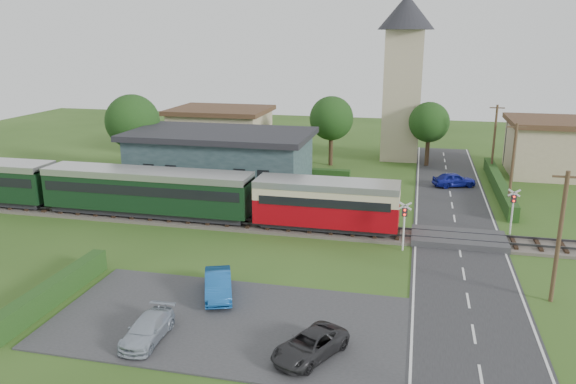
% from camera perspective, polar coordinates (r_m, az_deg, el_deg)
% --- Properties ---
extents(ground, '(120.00, 120.00, 0.00)m').
position_cam_1_polar(ground, '(38.22, 1.92, -4.91)').
color(ground, '#2D4C19').
extents(railway_track, '(76.00, 3.20, 0.49)m').
position_cam_1_polar(railway_track, '(40.03, 2.48, -3.78)').
color(railway_track, '#4C443D').
rests_on(railway_track, ground).
extents(road, '(6.00, 70.00, 0.05)m').
position_cam_1_polar(road, '(37.71, 17.07, -5.87)').
color(road, '#28282B').
rests_on(road, ground).
extents(car_park, '(17.00, 9.00, 0.08)m').
position_cam_1_polar(car_park, '(27.99, -6.13, -12.98)').
color(car_park, '#333335').
rests_on(car_park, ground).
extents(crossing_deck, '(6.20, 3.40, 0.45)m').
position_cam_1_polar(crossing_deck, '(39.51, 16.92, -4.56)').
color(crossing_deck, '#333335').
rests_on(crossing_deck, ground).
extents(platform, '(30.00, 3.00, 0.45)m').
position_cam_1_polar(platform, '(45.66, -9.18, -1.35)').
color(platform, gray).
rests_on(platform, ground).
extents(equipment_hut, '(2.30, 2.30, 2.55)m').
position_cam_1_polar(equipment_hut, '(48.80, -18.00, 1.03)').
color(equipment_hut, '#BFAE8D').
rests_on(equipment_hut, platform).
extents(station_building, '(16.00, 9.00, 5.30)m').
position_cam_1_polar(station_building, '(50.27, -6.83, 3.21)').
color(station_building, '#273C3E').
rests_on(station_building, ground).
extents(train, '(43.20, 2.90, 3.40)m').
position_cam_1_polar(train, '(44.93, -17.69, 0.40)').
color(train, '#232328').
rests_on(train, ground).
extents(church_tower, '(6.00, 6.00, 17.60)m').
position_cam_1_polar(church_tower, '(63.23, 11.68, 12.43)').
color(church_tower, '#BFAE8D').
rests_on(church_tower, ground).
extents(house_west, '(10.80, 8.80, 5.50)m').
position_cam_1_polar(house_west, '(64.86, -6.82, 6.10)').
color(house_west, tan).
rests_on(house_west, ground).
extents(house_east, '(8.80, 8.80, 5.50)m').
position_cam_1_polar(house_east, '(61.48, 25.30, 4.19)').
color(house_east, tan).
rests_on(house_east, ground).
extents(hedge_carpark, '(0.80, 9.00, 1.20)m').
position_cam_1_polar(hedge_carpark, '(31.91, -22.73, -9.32)').
color(hedge_carpark, '#193814').
rests_on(hedge_carpark, ground).
extents(hedge_roadside, '(0.80, 18.00, 1.20)m').
position_cam_1_polar(hedge_roadside, '(53.21, 20.62, 0.68)').
color(hedge_roadside, '#193814').
rests_on(hedge_roadside, ground).
extents(hedge_station, '(22.00, 0.80, 1.30)m').
position_cam_1_polar(hedge_station, '(54.87, -5.17, 2.12)').
color(hedge_station, '#193814').
rests_on(hedge_station, ground).
extents(tree_a, '(5.20, 5.20, 8.00)m').
position_cam_1_polar(tree_a, '(56.57, -15.51, 6.91)').
color(tree_a, '#332316').
rests_on(tree_a, ground).
extents(tree_b, '(4.60, 4.60, 7.34)m').
position_cam_1_polar(tree_b, '(59.39, 4.43, 7.46)').
color(tree_b, '#332316').
rests_on(tree_b, ground).
extents(tree_c, '(4.20, 4.20, 6.78)m').
position_cam_1_polar(tree_c, '(60.77, 14.15, 6.88)').
color(tree_c, '#332316').
rests_on(tree_c, ground).
extents(utility_pole_b, '(1.40, 0.22, 7.00)m').
position_cam_1_polar(utility_pole_b, '(31.58, 25.86, -4.03)').
color(utility_pole_b, '#473321').
rests_on(utility_pole_b, ground).
extents(utility_pole_c, '(1.40, 0.22, 7.00)m').
position_cam_1_polar(utility_pole_c, '(46.74, 21.84, 2.42)').
color(utility_pole_c, '#473321').
rests_on(utility_pole_c, ground).
extents(utility_pole_d, '(1.40, 0.22, 7.00)m').
position_cam_1_polar(utility_pole_d, '(58.41, 20.21, 5.03)').
color(utility_pole_d, '#473321').
rests_on(utility_pole_d, ground).
extents(crossing_signal_near, '(0.84, 0.28, 3.28)m').
position_cam_1_polar(crossing_signal_near, '(36.50, 11.73, -2.68)').
color(crossing_signal_near, silver).
rests_on(crossing_signal_near, ground).
extents(crossing_signal_far, '(0.84, 0.28, 3.28)m').
position_cam_1_polar(crossing_signal_far, '(41.63, 21.89, -1.22)').
color(crossing_signal_far, silver).
rests_on(crossing_signal_far, ground).
extents(streetlamp_west, '(0.30, 0.30, 5.15)m').
position_cam_1_polar(streetlamp_west, '(63.09, -14.39, 5.68)').
color(streetlamp_west, '#3F3F47').
rests_on(streetlamp_west, ground).
extents(streetlamp_east, '(0.30, 0.30, 5.15)m').
position_cam_1_polar(streetlamp_east, '(63.64, 21.27, 5.19)').
color(streetlamp_east, '#3F3F47').
rests_on(streetlamp_east, ground).
extents(car_on_road, '(4.12, 2.80, 1.30)m').
position_cam_1_polar(car_on_road, '(53.40, 16.51, 1.21)').
color(car_on_road, navy).
rests_on(car_on_road, road).
extents(car_park_blue, '(2.65, 4.12, 1.28)m').
position_cam_1_polar(car_park_blue, '(30.21, -7.11, -9.32)').
color(car_park_blue, '#17529C').
rests_on(car_park_blue, car_park).
extents(car_park_silver, '(1.54, 3.67, 1.06)m').
position_cam_1_polar(car_park_silver, '(26.83, -14.09, -13.35)').
color(car_park_silver, '#A4AEBD').
rests_on(car_park_silver, car_park).
extents(car_park_dark, '(3.35, 4.23, 1.07)m').
position_cam_1_polar(car_park_dark, '(24.90, 2.24, -15.29)').
color(car_park_dark, '#29292B').
rests_on(car_park_dark, car_park).
extents(pedestrian_near, '(0.71, 0.56, 1.71)m').
position_cam_1_polar(pedestrian_near, '(43.38, 0.79, -0.56)').
color(pedestrian_near, gray).
rests_on(pedestrian_near, platform).
extents(pedestrian_far, '(0.83, 0.93, 1.58)m').
position_cam_1_polar(pedestrian_far, '(48.24, -16.86, 0.34)').
color(pedestrian_far, gray).
rests_on(pedestrian_far, platform).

